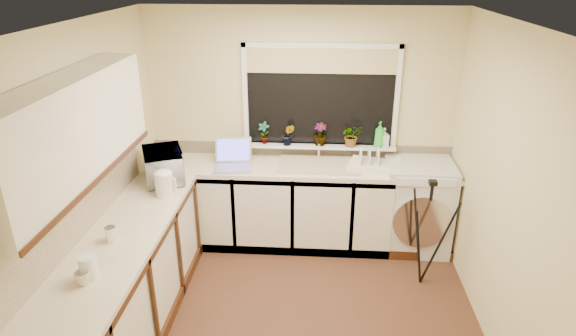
{
  "coord_description": "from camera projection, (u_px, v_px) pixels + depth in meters",
  "views": [
    {
      "loc": [
        0.2,
        -3.36,
        2.83
      ],
      "look_at": [
        -0.07,
        0.55,
        1.15
      ],
      "focal_mm": 30.1,
      "sensor_mm": 36.0,
      "label": 1
    }
  ],
  "objects": [
    {
      "name": "cup_back",
      "position": [
        398.0,
        161.0,
        4.96
      ],
      "size": [
        0.13,
        0.13,
        0.09
      ],
      "primitive_type": "imported",
      "rotation": [
        0.0,
        0.0,
        -0.23
      ],
      "color": "silver",
      "rests_on": "worktop_back"
    },
    {
      "name": "splashback_back",
      "position": [
        300.0,
        149.0,
        5.2
      ],
      "size": [
        3.2,
        0.02,
        0.14
      ],
      "primitive_type": "cube",
      "color": "beige",
      "rests_on": "wall_back"
    },
    {
      "name": "worktop_left",
      "position": [
        119.0,
        240.0,
        3.67
      ],
      "size": [
        0.6,
        2.4,
        0.04
      ],
      "primitive_type": "cube",
      "color": "beige",
      "rests_on": "base_cabinet_left"
    },
    {
      "name": "kettle",
      "position": [
        164.0,
        184.0,
        4.29
      ],
      "size": [
        0.16,
        0.16,
        0.22
      ],
      "primitive_type": "cylinder",
      "color": "white",
      "rests_on": "worktop_left"
    },
    {
      "name": "soap_bottle_clear",
      "position": [
        384.0,
        138.0,
        5.0
      ],
      "size": [
        0.1,
        0.1,
        0.2
      ],
      "primitive_type": "imported",
      "rotation": [
        0.0,
        0.0,
        0.1
      ],
      "color": "#999999",
      "rests_on": "windowsill"
    },
    {
      "name": "wall_front",
      "position": [
        274.0,
        319.0,
        2.36
      ],
      "size": [
        3.2,
        0.0,
        3.2
      ],
      "primitive_type": "plane",
      "rotation": [
        -1.57,
        0.0,
        0.0
      ],
      "color": "beige",
      "rests_on": "ground"
    },
    {
      "name": "tripod",
      "position": [
        426.0,
        234.0,
        4.42
      ],
      "size": [
        0.58,
        0.58,
        1.07
      ],
      "primitive_type": null,
      "rotation": [
        0.0,
        0.0,
        -0.12
      ],
      "color": "black",
      "rests_on": "floor"
    },
    {
      "name": "soap_bottle_green",
      "position": [
        380.0,
        135.0,
        4.98
      ],
      "size": [
        0.14,
        0.14,
        0.27
      ],
      "primitive_type": "imported",
      "rotation": [
        0.0,
        0.0,
        -0.39
      ],
      "color": "green",
      "rests_on": "windowsill"
    },
    {
      "name": "steel_jar",
      "position": [
        111.0,
        234.0,
        3.6
      ],
      "size": [
        0.08,
        0.08,
        0.12
      ],
      "primitive_type": "cylinder",
      "color": "silver",
      "rests_on": "worktop_left"
    },
    {
      "name": "plant_a",
      "position": [
        264.0,
        133.0,
        5.09
      ],
      "size": [
        0.14,
        0.12,
        0.24
      ],
      "primitive_type": "imported",
      "rotation": [
        0.0,
        0.0,
        -0.3
      ],
      "color": "#999999",
      "rests_on": "windowsill"
    },
    {
      "name": "plant_c",
      "position": [
        320.0,
        134.0,
        5.04
      ],
      "size": [
        0.13,
        0.13,
        0.24
      ],
      "primitive_type": "imported",
      "rotation": [
        0.0,
        0.0,
        -0.0
      ],
      "color": "#999999",
      "rests_on": "windowsill"
    },
    {
      "name": "cup_left",
      "position": [
        83.0,
        278.0,
        3.12
      ],
      "size": [
        0.13,
        0.13,
        0.09
      ],
      "primitive_type": "imported",
      "rotation": [
        0.0,
        0.0,
        0.37
      ],
      "color": "beige",
      "rests_on": "worktop_left"
    },
    {
      "name": "wall_right",
      "position": [
        504.0,
        194.0,
        3.63
      ],
      "size": [
        0.0,
        3.0,
        3.0
      ],
      "primitive_type": "plane",
      "rotation": [
        1.57,
        0.0,
        -1.57
      ],
      "color": "beige",
      "rests_on": "ground"
    },
    {
      "name": "microwave",
      "position": [
        164.0,
        165.0,
        4.6
      ],
      "size": [
        0.52,
        0.61,
        0.29
      ],
      "primitive_type": "imported",
      "rotation": [
        0.0,
        0.0,
        1.97
      ],
      "color": "white",
      "rests_on": "worktop_left"
    },
    {
      "name": "laptop",
      "position": [
        233.0,
        159.0,
        4.93
      ],
      "size": [
        0.41,
        0.4,
        0.27
      ],
      "rotation": [
        0.0,
        0.0,
        0.1
      ],
      "color": "#999AA0",
      "rests_on": "worktop_back"
    },
    {
      "name": "wall_back",
      "position": [
        301.0,
        126.0,
        5.11
      ],
      "size": [
        3.2,
        0.0,
        3.2
      ],
      "primitive_type": "plane",
      "rotation": [
        1.57,
        0.0,
        0.0
      ],
      "color": "beige",
      "rests_on": "ground"
    },
    {
      "name": "windowsill",
      "position": [
        319.0,
        146.0,
        5.1
      ],
      "size": [
        1.6,
        0.14,
        0.03
      ],
      "primitive_type": "cube",
      "color": "white",
      "rests_on": "wall_back"
    },
    {
      "name": "window_blind",
      "position": [
        321.0,
        61.0,
        4.78
      ],
      "size": [
        1.5,
        0.02,
        0.25
      ],
      "primitive_type": "cube",
      "color": "tan",
      "rests_on": "wall_back"
    },
    {
      "name": "plant_d",
      "position": [
        352.0,
        136.0,
        5.01
      ],
      "size": [
        0.25,
        0.23,
        0.23
      ],
      "primitive_type": "imported",
      "rotation": [
        0.0,
        0.0,
        0.28
      ],
      "color": "#999999",
      "rests_on": "windowsill"
    },
    {
      "name": "glass_jug",
      "position": [
        88.0,
        268.0,
        3.17
      ],
      "size": [
        0.12,
        0.12,
        0.17
      ],
      "primitive_type": "cylinder",
      "color": "white",
      "rests_on": "worktop_left"
    },
    {
      "name": "ceiling",
      "position": [
        293.0,
        23.0,
        3.25
      ],
      "size": [
        3.2,
        3.2,
        0.0
      ],
      "primitive_type": "plane",
      "rotation": [
        3.14,
        0.0,
        0.0
      ],
      "color": "white",
      "rests_on": "ground"
    },
    {
      "name": "base_cabinet_left",
      "position": [
        127.0,
        288.0,
        3.85
      ],
      "size": [
        0.54,
        2.4,
        0.86
      ],
      "primitive_type": "cube",
      "color": "silver",
      "rests_on": "floor"
    },
    {
      "name": "faucet",
      "position": [
        319.0,
        149.0,
        5.06
      ],
      "size": [
        0.03,
        0.03,
        0.24
      ],
      "primitive_type": "cylinder",
      "color": "silver",
      "rests_on": "worktop_back"
    },
    {
      "name": "dish_rack",
      "position": [
        370.0,
        166.0,
        4.88
      ],
      "size": [
        0.5,
        0.43,
        0.06
      ],
      "primitive_type": "cube",
      "rotation": [
        0.0,
        0.0,
        -0.28
      ],
      "color": "silver",
      "rests_on": "worktop_back"
    },
    {
      "name": "floor",
      "position": [
        292.0,
        314.0,
        4.21
      ],
      "size": [
        3.2,
        3.2,
        0.0
      ],
      "primitive_type": "plane",
      "color": "#523321",
      "rests_on": "ground"
    },
    {
      "name": "wall_left",
      "position": [
        91.0,
        181.0,
        3.83
      ],
      "size": [
        0.0,
        3.0,
        3.0
      ],
      "primitive_type": "plane",
      "rotation": [
        1.57,
        0.0,
        1.57
      ],
      "color": "beige",
      "rests_on": "ground"
    },
    {
      "name": "sink",
      "position": [
        319.0,
        165.0,
        4.94
      ],
      "size": [
        0.82,
        0.46,
        0.03
      ],
      "primitive_type": "cube",
      "color": "tan",
      "rests_on": "worktop_back"
    },
    {
      "name": "upper_cabinet",
      "position": [
        71.0,
        132.0,
        3.18
      ],
      "size": [
        0.28,
        1.9,
        0.7
      ],
      "primitive_type": "cube",
      "color": "silver",
      "rests_on": "wall_left"
    },
    {
      "name": "window_glass",
      "position": [
        320.0,
        97.0,
        4.95
      ],
      "size": [
        1.5,
        0.02,
        1.0
      ],
      "primitive_type": "cube",
      "color": "black",
      "rests_on": "wall_back"
    },
    {
      "name": "base_cabinet_back",
      "position": [
        268.0,
        205.0,
        5.16
      ],
      "size": [
        2.55,
        0.6,
        0.86
      ],
      "primitive_type": "cube",
      "color": "silver",
      "rests_on": "floor"
    },
    {
      "name": "worktop_back",
      "position": [
        299.0,
        167.0,
        4.97
      ],
      "size": [
        3.2,
        0.6,
        0.04
      ],
      "primitive_type": "cube",
      "color": "beige",
      "rests_on": "base_cabinet_back"
    },
    {
      "name": "plant_b",
      "position": [
        288.0,
        135.0,
        5.04
      ],
      "size": [
        0.13,
        0.11,
        0.23
      ],
      "primitive_type": "imported",
      "rotation": [
        0.0,
        0.0,
        -0.06
      ],
      "color": "#999999",
      "rests_on": "windowsill"
    },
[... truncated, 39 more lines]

